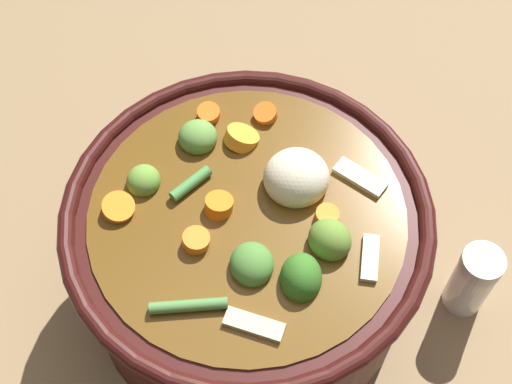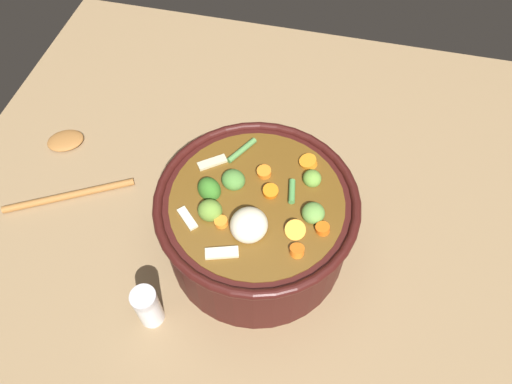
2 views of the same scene
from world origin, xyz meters
name	(u,v)px [view 2 (image 2 of 2)]	position (x,y,z in m)	size (l,w,h in m)	color
ground_plane	(257,245)	(0.00, 0.00, 0.00)	(1.10, 1.10, 0.00)	#8C704C
cooking_pot	(257,222)	(0.00, 0.00, 0.07)	(0.29, 0.29, 0.16)	#38110F
wooden_spoon	(67,163)	(-0.08, -0.37, 0.01)	(0.21, 0.20, 0.01)	#99622F
salt_shaker	(148,307)	(0.15, -0.12, 0.04)	(0.04, 0.04, 0.08)	silver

